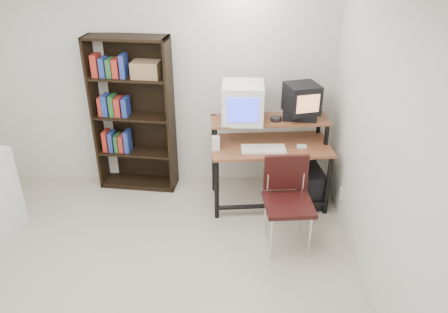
{
  "coord_description": "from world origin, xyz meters",
  "views": [
    {
      "loc": [
        0.74,
        -2.82,
        2.83
      ],
      "look_at": [
        0.73,
        1.1,
        0.77
      ],
      "focal_mm": 35.0,
      "sensor_mm": 36.0,
      "label": 1
    }
  ],
  "objects_px": {
    "computer_desk": "(270,147)",
    "school_chair": "(287,193)",
    "crt_monitor": "(243,103)",
    "crt_tv": "(302,99)",
    "pc_tower": "(311,185)",
    "bookshelf": "(134,113)"
  },
  "relations": [
    {
      "from": "crt_tv",
      "to": "pc_tower",
      "type": "relative_size",
      "value": 0.9
    },
    {
      "from": "crt_tv",
      "to": "bookshelf",
      "type": "relative_size",
      "value": 0.22
    },
    {
      "from": "computer_desk",
      "to": "bookshelf",
      "type": "xyz_separation_m",
      "value": [
        -1.55,
        0.38,
        0.24
      ]
    },
    {
      "from": "computer_desk",
      "to": "pc_tower",
      "type": "relative_size",
      "value": 2.97
    },
    {
      "from": "crt_tv",
      "to": "school_chair",
      "type": "bearing_deg",
      "value": -118.99
    },
    {
      "from": "crt_monitor",
      "to": "pc_tower",
      "type": "height_order",
      "value": "crt_monitor"
    },
    {
      "from": "crt_tv",
      "to": "pc_tower",
      "type": "bearing_deg",
      "value": -56.58
    },
    {
      "from": "school_chair",
      "to": "pc_tower",
      "type": "bearing_deg",
      "value": 57.68
    },
    {
      "from": "crt_monitor",
      "to": "bookshelf",
      "type": "bearing_deg",
      "value": 169.09
    },
    {
      "from": "crt_monitor",
      "to": "school_chair",
      "type": "xyz_separation_m",
      "value": [
        0.42,
        -0.84,
        -0.61
      ]
    },
    {
      "from": "computer_desk",
      "to": "pc_tower",
      "type": "distance_m",
      "value": 0.7
    },
    {
      "from": "computer_desk",
      "to": "crt_monitor",
      "type": "bearing_deg",
      "value": 159.39
    },
    {
      "from": "computer_desk",
      "to": "crt_tv",
      "type": "distance_m",
      "value": 0.62
    },
    {
      "from": "crt_monitor",
      "to": "crt_tv",
      "type": "bearing_deg",
      "value": 5.86
    },
    {
      "from": "computer_desk",
      "to": "crt_monitor",
      "type": "height_order",
      "value": "crt_monitor"
    },
    {
      "from": "computer_desk",
      "to": "school_chair",
      "type": "relative_size",
      "value": 1.47
    },
    {
      "from": "computer_desk",
      "to": "crt_tv",
      "type": "relative_size",
      "value": 3.28
    },
    {
      "from": "bookshelf",
      "to": "crt_monitor",
      "type": "bearing_deg",
      "value": -5.84
    },
    {
      "from": "pc_tower",
      "to": "crt_monitor",
      "type": "bearing_deg",
      "value": 164.95
    },
    {
      "from": "school_chair",
      "to": "crt_tv",
      "type": "bearing_deg",
      "value": 71.89
    },
    {
      "from": "crt_monitor",
      "to": "school_chair",
      "type": "bearing_deg",
      "value": -61.55
    },
    {
      "from": "computer_desk",
      "to": "bookshelf",
      "type": "bearing_deg",
      "value": 162.07
    }
  ]
}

